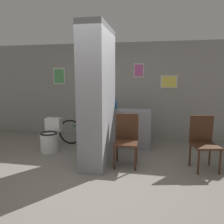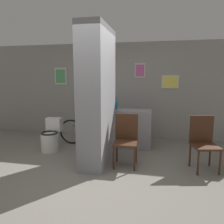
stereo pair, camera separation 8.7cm
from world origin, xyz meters
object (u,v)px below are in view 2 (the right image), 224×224
at_px(chair_by_doorway, 203,141).
at_px(bicycle, 92,132).
at_px(bottle_tall, 116,105).
at_px(toilet, 51,137).
at_px(chair_near_pillar, 126,138).

height_order(chair_by_doorway, bicycle, chair_by_doorway).
xyz_separation_m(chair_by_doorway, bottle_tall, (-1.81, 0.96, 0.49)).
height_order(toilet, bicycle, toilet).
xyz_separation_m(toilet, bottle_tall, (1.41, 0.59, 0.71)).
distance_m(chair_near_pillar, bottle_tall, 1.23).
bearing_deg(bottle_tall, toilet, -157.32).
relative_size(toilet, bottle_tall, 2.37).
relative_size(chair_near_pillar, bottle_tall, 3.20).
xyz_separation_m(chair_by_doorway, bicycle, (-2.41, 0.93, -0.20)).
relative_size(toilet, chair_near_pillar, 0.74).
xyz_separation_m(chair_near_pillar, chair_by_doorway, (1.41, 0.09, 0.00)).
bearing_deg(chair_near_pillar, bottle_tall, 109.05).
xyz_separation_m(toilet, bicycle, (0.81, 0.56, 0.02)).
bearing_deg(bicycle, chair_by_doorway, -21.12).
bearing_deg(bottle_tall, chair_by_doorway, -28.06).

